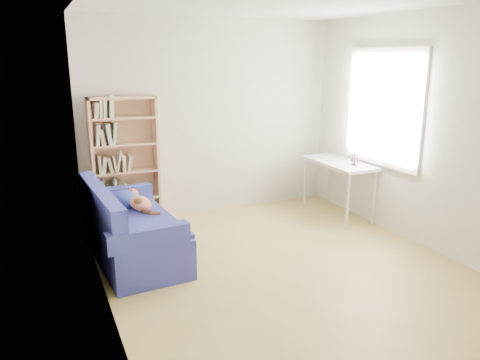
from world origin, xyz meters
The scene contains 6 objects.
ground centered at (0.00, 0.00, 0.00)m, with size 4.00×4.00×0.00m, color #9E8847.
room_shell centered at (0.10, 0.03, 1.64)m, with size 3.54×4.04×2.62m.
sofa centered at (-1.38, 0.83, 0.31)m, with size 0.90×1.70×0.81m.
bookshelf centered at (-1.20, 1.86, 0.76)m, with size 0.82×0.25×1.64m.
desk centered at (1.48, 1.10, 0.67)m, with size 0.51×1.10×0.75m.
pen_cup centered at (1.53, 0.85, 0.81)m, with size 0.09×0.09×0.17m.
Camera 1 is at (-2.19, -3.93, 2.09)m, focal length 35.00 mm.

